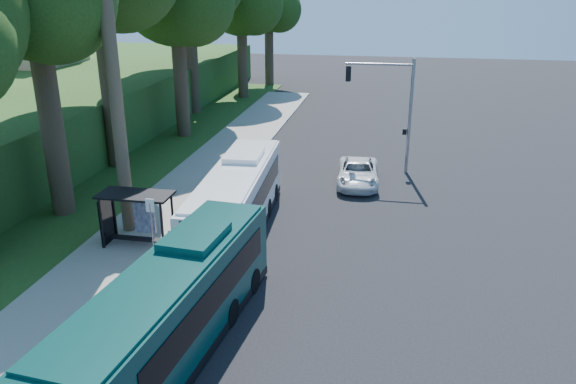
% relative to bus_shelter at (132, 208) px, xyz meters
% --- Properties ---
extents(ground, '(140.00, 140.00, 0.00)m').
position_rel_bus_shelter_xyz_m(ground, '(7.26, 2.86, -1.81)').
color(ground, black).
rests_on(ground, ground).
extents(sidewalk, '(4.50, 70.00, 0.12)m').
position_rel_bus_shelter_xyz_m(sidewalk, '(-0.04, 2.86, -1.75)').
color(sidewalk, gray).
rests_on(sidewalk, ground).
extents(red_curb, '(0.25, 30.00, 0.13)m').
position_rel_bus_shelter_xyz_m(red_curb, '(2.26, -1.14, -1.74)').
color(red_curb, maroon).
rests_on(red_curb, ground).
extents(grass_verge, '(8.00, 70.00, 0.06)m').
position_rel_bus_shelter_xyz_m(grass_verge, '(-5.74, 7.86, -1.78)').
color(grass_verge, '#234719').
rests_on(grass_verge, ground).
extents(bus_shelter, '(3.20, 1.51, 2.55)m').
position_rel_bus_shelter_xyz_m(bus_shelter, '(0.00, 0.00, 0.00)').
color(bus_shelter, black).
rests_on(bus_shelter, ground).
extents(stop_sign_pole, '(0.35, 0.06, 3.17)m').
position_rel_bus_shelter_xyz_m(stop_sign_pole, '(1.86, -2.14, 0.28)').
color(stop_sign_pole, gray).
rests_on(stop_sign_pole, ground).
extents(traffic_signal_pole, '(4.10, 0.30, 7.00)m').
position_rel_bus_shelter_xyz_m(traffic_signal_pole, '(11.04, 12.86, 2.62)').
color(traffic_signal_pole, gray).
rests_on(traffic_signal_pole, ground).
extents(hillside_backdrop, '(24.00, 60.00, 8.80)m').
position_rel_bus_shelter_xyz_m(hillside_backdrop, '(-19.04, 17.96, 0.63)').
color(hillside_backdrop, '#234719').
rests_on(hillside_backdrop, ground).
extents(tree_5, '(7.35, 7.00, 12.86)m').
position_rel_bus_shelter_xyz_m(tree_5, '(-3.16, 42.84, 7.16)').
color(tree_5, '#382B1E').
rests_on(tree_5, ground).
extents(white_bus, '(3.00, 11.43, 3.37)m').
position_rel_bus_shelter_xyz_m(white_bus, '(4.12, 2.33, -0.16)').
color(white_bus, white).
rests_on(white_bus, ground).
extents(teal_bus, '(3.54, 11.59, 3.40)m').
position_rel_bus_shelter_xyz_m(teal_bus, '(4.67, -7.07, -0.15)').
color(teal_bus, '#0A3834').
rests_on(teal_bus, ground).
extents(pickup, '(2.62, 5.17, 1.40)m').
position_rel_bus_shelter_xyz_m(pickup, '(9.24, 10.09, -1.11)').
color(pickup, silver).
rests_on(pickup, ground).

